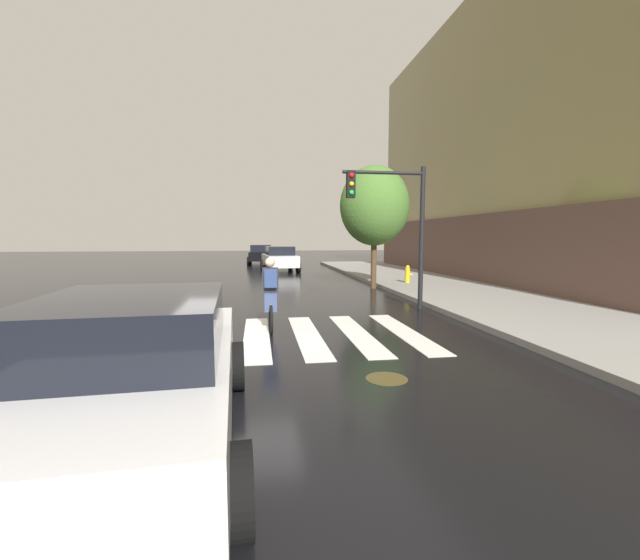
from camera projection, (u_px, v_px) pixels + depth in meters
The scene contains 12 objects.
ground_plane at pixel (241, 338), 8.90m from camera, with size 120.00×120.00×0.00m, color black.
sidewalk at pixel (603, 322), 10.18m from camera, with size 6.50×50.00×0.15m, color gray.
crosswalk_stripes at pixel (257, 337), 8.94m from camera, with size 7.18×4.04×0.01m.
manhole_cover at pixel (387, 378), 6.31m from camera, with size 0.64×0.64×0.01m, color #473D1E.
sedan_near at pixel (136, 371), 4.11m from camera, with size 2.35×4.69×1.59m.
sedan_mid at pixel (279, 258), 26.54m from camera, with size 2.46×4.73×1.58m.
sedan_far at pixel (261, 254), 33.49m from camera, with size 2.23×4.56×1.56m.
cyclist at pixel (270, 294), 9.51m from camera, with size 0.36×1.71×1.69m.
traffic_light_near at pixel (395, 213), 12.06m from camera, with size 2.47×0.28×4.20m.
fire_hydrant at pixel (408, 274), 18.32m from camera, with size 0.33×0.22×0.78m.
street_tree_near at pixel (374, 206), 17.21m from camera, with size 2.88×2.88×5.11m.
corner_building at pixel (596, 149), 21.39m from camera, with size 15.00×24.27×13.54m.
Camera 1 is at (0.38, -8.88, 2.14)m, focal length 23.25 mm.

